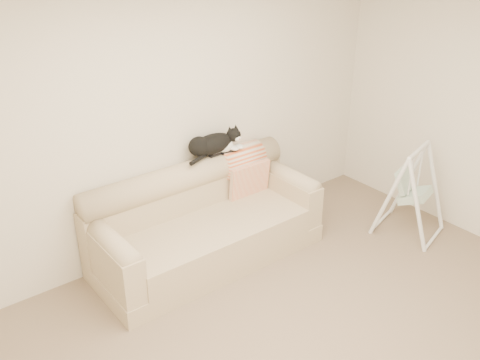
{
  "coord_description": "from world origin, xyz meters",
  "views": [
    {
      "loc": [
        -2.38,
        -2.08,
        2.99
      ],
      "look_at": [
        0.23,
        1.27,
        0.9
      ],
      "focal_mm": 40.0,
      "sensor_mm": 36.0,
      "label": 1
    }
  ],
  "objects_px": {
    "remote_a": "(217,154)",
    "remote_b": "(229,152)",
    "sofa": "(203,224)",
    "baby_swing": "(412,191)",
    "tuxedo_cat": "(213,144)"
  },
  "relations": [
    {
      "from": "sofa",
      "to": "tuxedo_cat",
      "type": "xyz_separation_m",
      "value": [
        0.31,
        0.25,
        0.67
      ]
    },
    {
      "from": "sofa",
      "to": "remote_b",
      "type": "distance_m",
      "value": 0.76
    },
    {
      "from": "remote_b",
      "to": "baby_swing",
      "type": "distance_m",
      "value": 1.92
    },
    {
      "from": "remote_a",
      "to": "remote_b",
      "type": "relative_size",
      "value": 1.05
    },
    {
      "from": "baby_swing",
      "to": "remote_b",
      "type": "bearing_deg",
      "value": 141.82
    },
    {
      "from": "baby_swing",
      "to": "remote_a",
      "type": "bearing_deg",
      "value": 143.46
    },
    {
      "from": "sofa",
      "to": "remote_a",
      "type": "relative_size",
      "value": 12.03
    },
    {
      "from": "remote_a",
      "to": "remote_b",
      "type": "bearing_deg",
      "value": -12.83
    },
    {
      "from": "remote_a",
      "to": "tuxedo_cat",
      "type": "relative_size",
      "value": 0.28
    },
    {
      "from": "remote_a",
      "to": "sofa",
      "type": "bearing_deg",
      "value": -145.6
    },
    {
      "from": "sofa",
      "to": "remote_b",
      "type": "relative_size",
      "value": 12.62
    },
    {
      "from": "remote_a",
      "to": "remote_b",
      "type": "height_order",
      "value": "remote_a"
    },
    {
      "from": "remote_b",
      "to": "baby_swing",
      "type": "xyz_separation_m",
      "value": [
        1.47,
        -1.15,
        -0.43
      ]
    },
    {
      "from": "sofa",
      "to": "remote_b",
      "type": "bearing_deg",
      "value": 23.5
    },
    {
      "from": "remote_a",
      "to": "baby_swing",
      "type": "xyz_separation_m",
      "value": [
        1.6,
        -1.18,
        -0.43
      ]
    }
  ]
}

